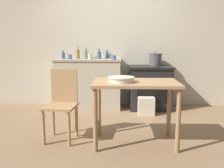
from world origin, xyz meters
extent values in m
plane|color=#896B4C|center=(0.00, 0.00, 0.00)|extent=(14.00, 14.00, 0.00)
cube|color=beige|center=(0.00, 1.58, 1.27)|extent=(8.00, 0.07, 2.55)
cube|color=#B2A893|center=(-0.48, 1.28, 0.46)|extent=(1.23, 0.53, 0.92)
cube|color=gray|center=(-0.48, 1.28, 0.94)|extent=(1.26, 0.56, 0.03)
cube|color=black|center=(0.71, 1.26, 0.39)|extent=(0.77, 0.58, 0.78)
cube|color=black|center=(0.71, 1.26, 0.80)|extent=(0.81, 0.62, 0.04)
cube|color=black|center=(0.71, 0.96, 0.35)|extent=(0.54, 0.01, 0.33)
cube|color=#A87F56|center=(0.32, -0.43, 0.78)|extent=(1.05, 0.63, 0.03)
cylinder|color=#97724E|center=(-0.16, -0.70, 0.38)|extent=(0.06, 0.06, 0.76)
cylinder|color=#97724E|center=(0.79, -0.70, 0.38)|extent=(0.06, 0.06, 0.76)
cylinder|color=#97724E|center=(-0.16, -0.16, 0.38)|extent=(0.06, 0.06, 0.76)
cylinder|color=#97724E|center=(0.79, -0.16, 0.38)|extent=(0.06, 0.06, 0.76)
cube|color=#A87F56|center=(-0.65, -0.37, 0.46)|extent=(0.44, 0.44, 0.03)
cube|color=#A87F56|center=(-0.63, -0.19, 0.70)|extent=(0.36, 0.07, 0.45)
cylinder|color=#A87F56|center=(-0.83, -0.52, 0.22)|extent=(0.04, 0.04, 0.45)
cylinder|color=#A87F56|center=(-0.50, -0.55, 0.22)|extent=(0.04, 0.04, 0.45)
cylinder|color=#A87F56|center=(-0.79, -0.19, 0.22)|extent=(0.04, 0.04, 0.45)
cylinder|color=#A87F56|center=(-0.46, -0.23, 0.22)|extent=(0.04, 0.04, 0.45)
cube|color=beige|center=(0.59, 0.82, 0.16)|extent=(0.29, 0.20, 0.31)
cylinder|color=#4C4C51|center=(0.81, 1.34, 0.93)|extent=(0.24, 0.24, 0.21)
cylinder|color=#4C4C51|center=(0.81, 1.34, 1.05)|extent=(0.25, 0.25, 0.02)
sphere|color=black|center=(0.81, 1.34, 1.07)|extent=(0.02, 0.02, 0.02)
cylinder|color=silver|center=(0.14, -0.47, 0.83)|extent=(0.31, 0.31, 0.06)
cylinder|color=beige|center=(0.14, -0.47, 0.86)|extent=(0.33, 0.33, 0.01)
cylinder|color=#3D5675|center=(-0.98, 1.40, 1.01)|extent=(0.07, 0.07, 0.12)
cylinder|color=#3D5675|center=(-0.98, 1.40, 1.09)|extent=(0.03, 0.03, 0.04)
cylinder|color=olive|center=(-0.69, 1.40, 1.04)|extent=(0.07, 0.07, 0.17)
cylinder|color=olive|center=(-0.69, 1.40, 1.16)|extent=(0.03, 0.03, 0.07)
cylinder|color=#3D5675|center=(-0.28, 1.38, 1.02)|extent=(0.08, 0.08, 0.14)
cylinder|color=#3D5675|center=(-0.28, 1.38, 1.11)|extent=(0.03, 0.03, 0.05)
cylinder|color=#3D5675|center=(-0.13, 1.50, 1.01)|extent=(0.06, 0.06, 0.12)
cylinder|color=#3D5675|center=(-0.13, 1.50, 1.10)|extent=(0.02, 0.02, 0.05)
cylinder|color=#517F5B|center=(-0.54, 1.44, 1.03)|extent=(0.06, 0.06, 0.15)
cylinder|color=#517F5B|center=(-0.54, 1.44, 1.13)|extent=(0.02, 0.02, 0.06)
cylinder|color=beige|center=(-0.42, 1.15, 1.00)|extent=(0.07, 0.07, 0.10)
cylinder|color=#4C6B99|center=(-0.82, 1.25, 1.00)|extent=(0.08, 0.08, 0.09)
cylinder|color=#4C6B99|center=(0.01, 1.11, 0.99)|extent=(0.09, 0.09, 0.08)
camera|label=1|loc=(0.11, -3.46, 1.29)|focal=40.00mm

